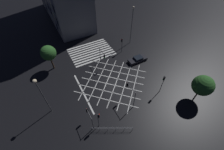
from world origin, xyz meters
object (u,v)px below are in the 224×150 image
object	(u,v)px
traffic_light_median_south	(102,55)
traffic_light_ne_main	(98,118)
traffic_light_sw_main	(122,43)
street_lamp_east	(132,20)
traffic_light_ne_cross	(89,115)
street_tree_far	(203,85)
street_tree_near	(48,53)
traffic_light_median_north	(130,91)
street_lamp_west	(39,89)
waiting_car	(138,59)
traffic_light_nw_main	(163,81)

from	to	relation	value
traffic_light_median_south	traffic_light_ne_main	bearing A→B (deg)	-28.23
traffic_light_sw_main	street_lamp_east	size ratio (longest dim) A/B	0.40
street_lamp_east	traffic_light_median_south	bearing A→B (deg)	23.83
traffic_light_ne_cross	street_lamp_east	bearing A→B (deg)	-48.60
street_tree_far	street_tree_near	bearing A→B (deg)	-44.06
traffic_light_ne_cross	street_tree_near	distance (m)	16.41
traffic_light_median_north	street_tree_far	bearing A→B (deg)	-114.74
traffic_light_ne_main	traffic_light_median_south	xyz separation A→B (m)	(-6.95, -12.95, 0.15)
street_tree_near	traffic_light_ne_cross	bearing A→B (deg)	98.01
traffic_light_median_north	street_lamp_west	size ratio (longest dim) A/B	0.52
traffic_light_sw_main	traffic_light_median_north	bearing A→B (deg)	64.86
street_tree_near	waiting_car	world-z (taller)	street_tree_near
traffic_light_median_south	traffic_light_sw_main	distance (m)	6.72
traffic_light_sw_main	street_lamp_west	world-z (taller)	street_lamp_west
traffic_light_nw_main	traffic_light_ne_cross	bearing A→B (deg)	-2.07
traffic_light_nw_main	traffic_light_ne_cross	world-z (taller)	traffic_light_nw_main
traffic_light_median_south	street_tree_near	bearing A→B (deg)	-113.42
traffic_light_nw_main	traffic_light_median_south	size ratio (longest dim) A/B	1.13
traffic_light_sw_main	traffic_light_median_south	bearing A→B (deg)	19.81
traffic_light_nw_main	traffic_light_median_south	xyz separation A→B (m)	(6.52, -12.20, -0.26)
traffic_light_ne_cross	traffic_light_ne_main	size ratio (longest dim) A/B	0.86
traffic_light_median_south	traffic_light_sw_main	size ratio (longest dim) A/B	1.00
street_tree_near	street_tree_far	xyz separation A→B (m)	(-21.76, 21.05, -0.55)
traffic_light_median_north	street_tree_near	xyz separation A→B (m)	(10.25, -15.75, 1.12)
traffic_light_median_south	street_lamp_west	world-z (taller)	street_lamp_west
traffic_light_nw_main	traffic_light_median_north	world-z (taller)	traffic_light_nw_main
traffic_light_median_north	traffic_light_sw_main	world-z (taller)	traffic_light_median_north
traffic_light_nw_main	traffic_light_median_north	distance (m)	6.63
traffic_light_sw_main	street_tree_far	bearing A→B (deg)	105.23
waiting_car	traffic_light_nw_main	bearing A→B (deg)	81.68
traffic_light_ne_cross	traffic_light_median_south	size ratio (longest dim) A/B	0.84
traffic_light_ne_cross	street_tree_far	size ratio (longest dim) A/B	0.59
waiting_car	traffic_light_ne_main	bearing A→B (deg)	34.71
traffic_light_median_south	waiting_car	bearing A→B (deg)	71.47
street_lamp_east	waiting_car	bearing A→B (deg)	70.78
street_lamp_west	traffic_light_ne_main	bearing A→B (deg)	134.17
traffic_light_nw_main	traffic_light_median_north	xyz separation A→B (m)	(6.56, -0.91, 0.05)
traffic_light_nw_main	street_lamp_west	xyz separation A→B (m)	(19.89, -5.86, 3.24)
street_lamp_east	street_lamp_west	world-z (taller)	street_lamp_east
traffic_light_median_north	traffic_light_ne_cross	bearing A→B (deg)	92.76
traffic_light_ne_main	street_tree_far	size ratio (longest dim) A/B	0.68
street_lamp_west	traffic_light_ne_cross	bearing A→B (deg)	135.02
traffic_light_ne_main	traffic_light_sw_main	xyz separation A→B (m)	(-13.27, -15.22, 0.07)
traffic_light_sw_main	street_lamp_east	xyz separation A→B (m)	(-4.13, -2.34, 3.62)
traffic_light_median_north	traffic_light_sw_main	xyz separation A→B (m)	(-6.37, -13.57, -0.39)
traffic_light_sw_main	traffic_light_nw_main	bearing A→B (deg)	90.78
traffic_light_median_north	traffic_light_ne_main	distance (m)	7.11
traffic_light_median_north	street_lamp_west	distance (m)	14.57
traffic_light_ne_cross	traffic_light_median_north	bearing A→B (deg)	-87.24
traffic_light_ne_cross	traffic_light_median_north	size ratio (longest dim) A/B	0.76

